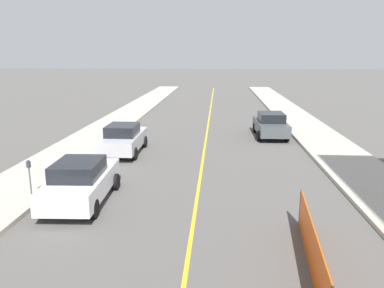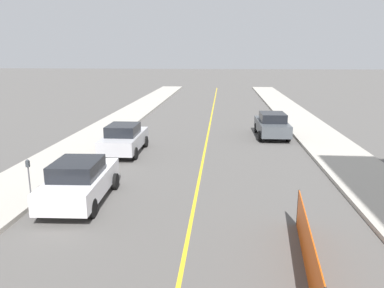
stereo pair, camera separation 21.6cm
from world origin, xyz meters
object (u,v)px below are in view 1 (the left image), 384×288
Objects in this scene: parked_car_curb_mid at (124,139)px; parking_meter_near_curb at (29,171)px; parked_car_curb_near at (81,181)px; parked_car_curb_far at (271,125)px.

parking_meter_near_curb is at bearing -103.46° from parked_car_curb_mid.
parked_car_curb_far is at bearing 52.18° from parked_car_curb_near.
parked_car_curb_mid is 9.69m from parked_car_curb_far.
parking_meter_near_curb reaches higher than parked_car_curb_far.
parking_meter_near_curb reaches higher than parked_car_curb_near.
parked_car_curb_near is 1.01× the size of parked_car_curb_far.
parked_car_curb_far is at bearing 49.55° from parking_meter_near_curb.
parked_car_curb_mid is (-0.19, 6.92, 0.00)m from parked_car_curb_near.
parking_meter_near_curb is at bearing -131.94° from parked_car_curb_far.
parked_car_curb_far is at bearing 28.74° from parked_car_curb_mid.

